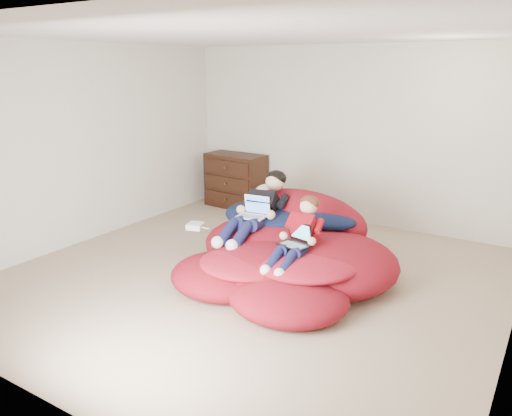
{
  "coord_description": "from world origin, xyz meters",
  "views": [
    {
      "loc": [
        2.68,
        -4.21,
        2.21
      ],
      "look_at": [
        -0.12,
        0.26,
        0.7
      ],
      "focal_mm": 35.0,
      "sensor_mm": 36.0,
      "label": 1
    }
  ],
  "objects_px": {
    "beanbag_pile": "(287,252)",
    "younger_boy": "(299,233)",
    "older_boy": "(260,206)",
    "dresser": "(235,181)",
    "laptop_black": "(297,239)",
    "laptop_white": "(254,211)"
  },
  "relations": [
    {
      "from": "younger_boy",
      "to": "laptop_black",
      "type": "height_order",
      "value": "younger_boy"
    },
    {
      "from": "dresser",
      "to": "older_boy",
      "type": "relative_size",
      "value": 0.79
    },
    {
      "from": "beanbag_pile",
      "to": "laptop_white",
      "type": "xyz_separation_m",
      "value": [
        -0.45,
        0.05,
        0.38
      ]
    },
    {
      "from": "dresser",
      "to": "beanbag_pile",
      "type": "distance_m",
      "value": 2.8
    },
    {
      "from": "beanbag_pile",
      "to": "older_boy",
      "type": "height_order",
      "value": "older_boy"
    },
    {
      "from": "dresser",
      "to": "older_boy",
      "type": "xyz_separation_m",
      "value": [
        1.55,
        -1.76,
        0.23
      ]
    },
    {
      "from": "dresser",
      "to": "laptop_black",
      "type": "relative_size",
      "value": 2.96
    },
    {
      "from": "older_boy",
      "to": "laptop_white",
      "type": "height_order",
      "value": "older_boy"
    },
    {
      "from": "older_boy",
      "to": "laptop_black",
      "type": "relative_size",
      "value": 3.75
    },
    {
      "from": "laptop_black",
      "to": "older_boy",
      "type": "bearing_deg",
      "value": 145.33
    },
    {
      "from": "older_boy",
      "to": "younger_boy",
      "type": "relative_size",
      "value": 1.4
    },
    {
      "from": "laptop_black",
      "to": "laptop_white",
      "type": "bearing_deg",
      "value": 153.2
    },
    {
      "from": "beanbag_pile",
      "to": "younger_boy",
      "type": "xyz_separation_m",
      "value": [
        0.29,
        -0.27,
        0.35
      ]
    },
    {
      "from": "dresser",
      "to": "beanbag_pile",
      "type": "xyz_separation_m",
      "value": [
        2.01,
        -1.95,
        -0.18
      ]
    },
    {
      "from": "laptop_white",
      "to": "laptop_black",
      "type": "height_order",
      "value": "laptop_white"
    },
    {
      "from": "beanbag_pile",
      "to": "laptop_black",
      "type": "bearing_deg",
      "value": -48.29
    },
    {
      "from": "dresser",
      "to": "laptop_black",
      "type": "distance_m",
      "value": 3.23
    },
    {
      "from": "older_boy",
      "to": "laptop_white",
      "type": "xyz_separation_m",
      "value": [
        0.0,
        -0.14,
        -0.03
      ]
    },
    {
      "from": "laptop_white",
      "to": "older_boy",
      "type": "bearing_deg",
      "value": 90.0
    },
    {
      "from": "older_boy",
      "to": "laptop_white",
      "type": "distance_m",
      "value": 0.14
    },
    {
      "from": "laptop_black",
      "to": "younger_boy",
      "type": "bearing_deg",
      "value": 90.0
    },
    {
      "from": "beanbag_pile",
      "to": "laptop_black",
      "type": "relative_size",
      "value": 6.91
    }
  ]
}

